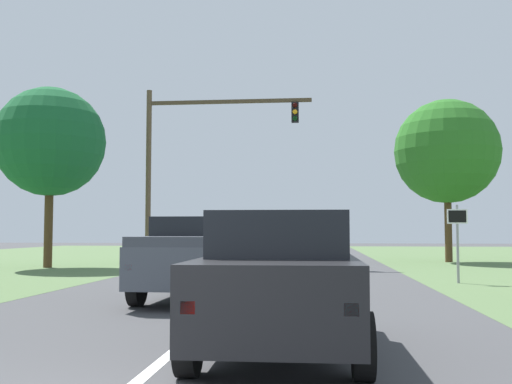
% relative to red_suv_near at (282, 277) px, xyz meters
% --- Properties ---
extents(ground_plane, '(120.00, 120.00, 0.00)m').
position_rel_red_suv_near_xyz_m(ground_plane, '(-1.40, 9.08, -0.96)').
color(ground_plane, '#424244').
extents(red_suv_near, '(2.10, 4.58, 1.80)m').
position_rel_red_suv_near_xyz_m(red_suv_near, '(0.00, 0.00, 0.00)').
color(red_suv_near, black).
rests_on(red_suv_near, ground_plane).
extents(pickup_truck_lead, '(2.35, 5.51, 1.87)m').
position_rel_red_suv_near_xyz_m(pickup_truck_lead, '(-2.24, 5.92, 0.01)').
color(pickup_truck_lead, '#4C515B').
rests_on(pickup_truck_lead, ground_plane).
extents(traffic_light, '(7.53, 0.40, 7.99)m').
position_rel_red_suv_near_xyz_m(traffic_light, '(-5.23, 18.76, 4.30)').
color(traffic_light, brown).
rests_on(traffic_light, ground_plane).
extents(keep_moving_sign, '(0.60, 0.09, 2.35)m').
position_rel_red_suv_near_xyz_m(keep_moving_sign, '(4.67, 10.77, 0.55)').
color(keep_moving_sign, gray).
rests_on(keep_moving_sign, ground_plane).
extents(oak_tree_right, '(5.26, 5.26, 8.22)m').
position_rel_red_suv_near_xyz_m(oak_tree_right, '(7.03, 23.30, 4.62)').
color(oak_tree_right, '#4C351E').
rests_on(oak_tree_right, ground_plane).
extents(extra_tree_1, '(4.71, 4.71, 7.76)m').
position_rel_red_suv_near_xyz_m(extra_tree_1, '(-10.97, 16.94, 4.43)').
color(extra_tree_1, '#4C351E').
rests_on(extra_tree_1, ground_plane).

